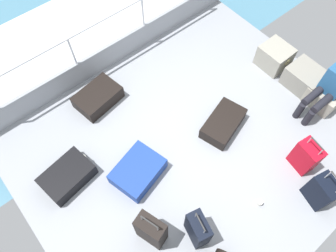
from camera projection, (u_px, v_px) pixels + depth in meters
ground_plane at (195, 144)px, 5.03m from camera, size 4.40×5.20×0.06m
gunwale_port at (114, 52)px, 5.63m from camera, size 0.06×5.20×0.45m
railing_port at (108, 29)px, 5.14m from camera, size 0.04×4.20×1.02m
sea_wake at (78, 31)px, 6.66m from camera, size 12.00×12.00×0.01m
cargo_crate_0 at (274, 57)px, 5.60m from camera, size 0.53×0.46×0.41m
cargo_crate_1 at (304, 78)px, 5.40m from camera, size 0.62×0.50×0.37m
cargo_crate_2 at (325, 96)px, 5.23m from camera, size 0.53×0.50×0.34m
passenger_seated at (328, 88)px, 4.86m from camera, size 0.34×0.66×1.04m
suitcase_0 at (138, 171)px, 4.64m from camera, size 0.71×0.83×0.24m
suitcase_1 at (198, 229)px, 4.06m from camera, size 0.39×0.28×0.72m
suitcase_2 at (98, 97)px, 5.28m from camera, size 0.60×0.80×0.25m
suitcase_3 at (223, 123)px, 5.04m from camera, size 0.63×0.85×0.23m
suitcase_4 at (321, 191)px, 4.34m from camera, size 0.41×0.32×0.76m
suitcase_5 at (306, 156)px, 4.59m from camera, size 0.38×0.28×0.70m
suitcase_6 at (151, 230)px, 4.02m from camera, size 0.42×0.31×0.83m
suitcase_7 at (67, 176)px, 4.61m from camera, size 0.59×0.78×0.24m
paper_cup at (260, 203)px, 4.49m from camera, size 0.08×0.08×0.10m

